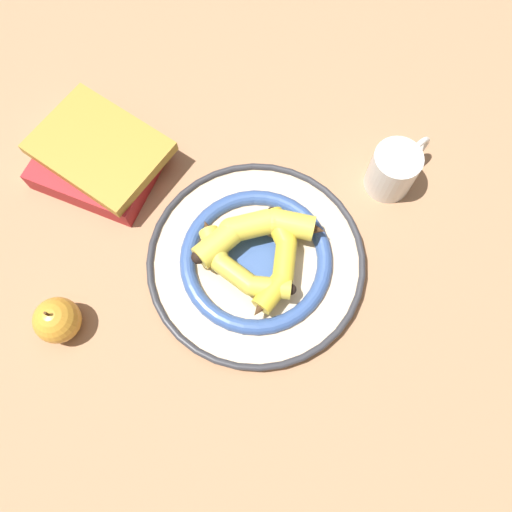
% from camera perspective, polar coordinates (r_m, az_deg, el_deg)
% --- Properties ---
extents(ground_plane, '(2.80, 2.80, 0.00)m').
position_cam_1_polar(ground_plane, '(0.81, -0.38, 1.55)').
color(ground_plane, '#A87A56').
extents(decorative_bowl, '(0.34, 0.34, 0.03)m').
position_cam_1_polar(decorative_bowl, '(0.79, 0.00, -0.52)').
color(decorative_bowl, beige).
rests_on(decorative_bowl, ground_plane).
extents(banana_a, '(0.12, 0.16, 0.03)m').
position_cam_1_polar(banana_a, '(0.75, 2.63, -0.69)').
color(banana_a, yellow).
rests_on(banana_a, decorative_bowl).
extents(banana_b, '(0.21, 0.09, 0.04)m').
position_cam_1_polar(banana_b, '(0.76, -0.03, 3.00)').
color(banana_b, yellow).
rests_on(banana_b, decorative_bowl).
extents(banana_c, '(0.10, 0.17, 0.03)m').
position_cam_1_polar(banana_c, '(0.75, -2.11, -1.36)').
color(banana_c, gold).
rests_on(banana_c, decorative_bowl).
extents(book_stack, '(0.25, 0.26, 0.06)m').
position_cam_1_polar(book_stack, '(0.89, -17.66, 10.60)').
color(book_stack, '#AD2328').
rests_on(book_stack, ground_plane).
extents(coffee_mug, '(0.12, 0.08, 0.08)m').
position_cam_1_polar(coffee_mug, '(0.85, 15.50, 9.53)').
color(coffee_mug, white).
rests_on(coffee_mug, ground_plane).
extents(apple, '(0.07, 0.07, 0.08)m').
position_cam_1_polar(apple, '(0.79, -21.76, -6.83)').
color(apple, gold).
rests_on(apple, ground_plane).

